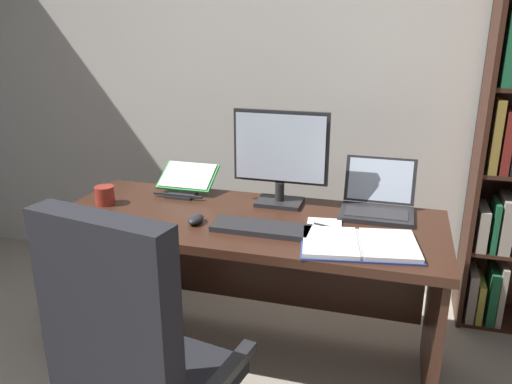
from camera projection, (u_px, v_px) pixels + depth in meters
The scene contains 12 objects.
wall_back at pixel (304, 57), 2.99m from camera, with size 5.63×0.12×2.80m, color beige.
desk at pixel (252, 252), 2.47m from camera, with size 1.76×0.70×0.76m.
office_chair at pixel (138, 380), 1.73m from camera, with size 0.67×0.60×1.10m.
monitor at pixel (280, 158), 2.44m from camera, with size 0.46×0.16×0.46m.
laptop at pixel (378, 202), 2.38m from camera, with size 0.33×0.31×0.24m.
keyboard at pixel (261, 228), 2.19m from camera, with size 0.42×0.15×0.02m, color #232326.
computer_mouse at pixel (196, 219), 2.27m from camera, with size 0.06×0.10×0.04m, color #232326.
reading_stand_with_book at pixel (187, 180), 2.67m from camera, with size 0.29×0.25×0.13m.
open_binder at pixel (360, 244), 2.04m from camera, with size 0.51×0.37×0.02m.
notepad at pixel (324, 228), 2.21m from camera, with size 0.15×0.21×0.01m, color white.
pen at pixel (329, 226), 2.21m from camera, with size 0.01×0.01×0.14m, color black.
coffee_mug at pixel (105, 195), 2.50m from camera, with size 0.09×0.09×0.09m, color maroon.
Camera 1 is at (0.57, -0.83, 1.62)m, focal length 36.06 mm.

